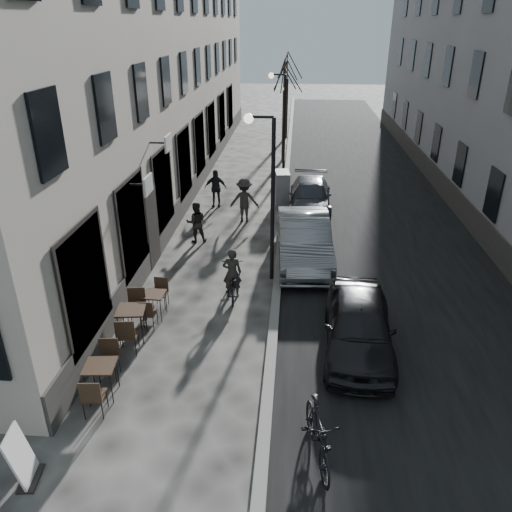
# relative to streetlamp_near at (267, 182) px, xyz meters

# --- Properties ---
(ground) EXTENTS (120.00, 120.00, 0.00)m
(ground) POSITION_rel_streetlamp_near_xyz_m (0.17, -6.00, -3.16)
(ground) COLOR #33302E
(ground) RESTS_ON ground
(road) EXTENTS (7.30, 60.00, 0.00)m
(road) POSITION_rel_streetlamp_near_xyz_m (4.02, 10.00, -3.16)
(road) COLOR black
(road) RESTS_ON ground
(kerb) EXTENTS (0.25, 60.00, 0.12)m
(kerb) POSITION_rel_streetlamp_near_xyz_m (0.37, 10.00, -3.10)
(kerb) COLOR slate
(kerb) RESTS_ON ground
(building_left) EXTENTS (4.00, 35.00, 16.00)m
(building_left) POSITION_rel_streetlamp_near_xyz_m (-5.83, 10.50, 4.84)
(building_left) COLOR #AFA192
(building_left) RESTS_ON ground
(building_right) EXTENTS (4.00, 35.00, 16.00)m
(building_right) POSITION_rel_streetlamp_near_xyz_m (9.67, 10.50, 4.84)
(building_right) COLOR gray
(building_right) RESTS_ON ground
(streetlamp_near) EXTENTS (0.90, 0.28, 5.09)m
(streetlamp_near) POSITION_rel_streetlamp_near_xyz_m (0.00, 0.00, 0.00)
(streetlamp_near) COLOR black
(streetlamp_near) RESTS_ON ground
(streetlamp_far) EXTENTS (0.90, 0.28, 5.09)m
(streetlamp_far) POSITION_rel_streetlamp_near_xyz_m (0.00, 12.00, 0.00)
(streetlamp_far) COLOR black
(streetlamp_far) RESTS_ON ground
(tree_near) EXTENTS (2.40, 2.40, 5.70)m
(tree_near) POSITION_rel_streetlamp_near_xyz_m (0.07, 15.00, 1.50)
(tree_near) COLOR black
(tree_near) RESTS_ON ground
(tree_far) EXTENTS (2.40, 2.40, 5.70)m
(tree_far) POSITION_rel_streetlamp_near_xyz_m (0.07, 21.00, 1.50)
(tree_far) COLOR black
(tree_far) RESTS_ON ground
(bistro_set_a) EXTENTS (0.70, 1.61, 0.93)m
(bistro_set_a) POSITION_rel_streetlamp_near_xyz_m (-3.20, -5.72, -2.68)
(bistro_set_a) COLOR #302215
(bistro_set_a) RESTS_ON ground
(bistro_set_b) EXTENTS (0.77, 1.74, 1.00)m
(bistro_set_b) POSITION_rel_streetlamp_near_xyz_m (-3.20, -3.54, -2.64)
(bistro_set_b) COLOR #302215
(bistro_set_b) RESTS_ON ground
(bistro_set_c) EXTENTS (0.61, 1.46, 0.85)m
(bistro_set_c) POSITION_rel_streetlamp_near_xyz_m (-2.90, -2.51, -2.72)
(bistro_set_c) COLOR #302215
(bistro_set_c) RESTS_ON ground
(sign_board) EXTENTS (0.45, 0.67, 1.08)m
(sign_board) POSITION_rel_streetlamp_near_xyz_m (-3.77, -8.00, -2.72)
(sign_board) COLOR black
(sign_board) RESTS_ON ground
(utility_cabinet) EXTENTS (0.69, 1.11, 1.57)m
(utility_cabinet) POSITION_rel_streetlamp_near_xyz_m (0.27, 6.77, -2.37)
(utility_cabinet) COLOR slate
(utility_cabinet) RESTS_ON ground
(bicycle) EXTENTS (0.82, 1.83, 0.93)m
(bicycle) POSITION_rel_streetlamp_near_xyz_m (-0.92, -1.19, -2.69)
(bicycle) COLOR black
(bicycle) RESTS_ON ground
(cyclist_rider) EXTENTS (0.59, 0.43, 1.52)m
(cyclist_rider) POSITION_rel_streetlamp_near_xyz_m (-0.92, -1.19, -2.40)
(cyclist_rider) COLOR #282622
(cyclist_rider) RESTS_ON ground
(pedestrian_near) EXTENTS (0.85, 0.73, 1.51)m
(pedestrian_near) POSITION_rel_streetlamp_near_xyz_m (-2.73, 2.72, -2.41)
(pedestrian_near) COLOR black
(pedestrian_near) RESTS_ON ground
(pedestrian_mid) EXTENTS (1.16, 0.67, 1.79)m
(pedestrian_mid) POSITION_rel_streetlamp_near_xyz_m (-1.18, 4.89, -2.26)
(pedestrian_mid) COLOR #2C2A26
(pedestrian_mid) RESTS_ON ground
(pedestrian_far) EXTENTS (0.99, 0.48, 1.63)m
(pedestrian_far) POSITION_rel_streetlamp_near_xyz_m (-2.62, 6.63, -2.34)
(pedestrian_far) COLOR black
(pedestrian_far) RESTS_ON ground
(car_near) EXTENTS (1.90, 4.18, 1.39)m
(car_near) POSITION_rel_streetlamp_near_xyz_m (2.47, -3.58, -2.46)
(car_near) COLOR black
(car_near) RESTS_ON ground
(car_mid) EXTENTS (1.94, 4.87, 1.58)m
(car_mid) POSITION_rel_streetlamp_near_xyz_m (1.17, 1.36, -2.37)
(car_mid) COLOR gray
(car_mid) RESTS_ON ground
(car_far) EXTENTS (1.86, 4.37, 1.26)m
(car_far) POSITION_rel_streetlamp_near_xyz_m (1.48, 6.42, -2.53)
(car_far) COLOR #31343A
(car_far) RESTS_ON ground
(moped) EXTENTS (0.89, 1.99, 1.16)m
(moped) POSITION_rel_streetlamp_near_xyz_m (1.37, -7.08, -2.58)
(moped) COLOR black
(moped) RESTS_ON ground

